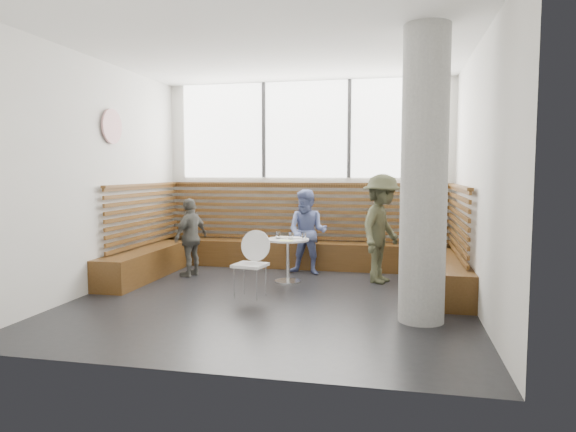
% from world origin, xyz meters
% --- Properties ---
extents(room, '(5.00, 5.00, 3.20)m').
position_xyz_m(room, '(0.00, 0.00, 1.60)').
color(room, silver).
rests_on(room, ground).
extents(booth, '(5.00, 2.50, 1.44)m').
position_xyz_m(booth, '(0.00, 1.77, 0.41)').
color(booth, '#442A11').
rests_on(booth, ground).
extents(concrete_column, '(0.50, 0.50, 3.20)m').
position_xyz_m(concrete_column, '(1.85, -0.60, 1.60)').
color(concrete_column, gray).
rests_on(concrete_column, ground).
extents(wall_art, '(0.03, 0.50, 0.50)m').
position_xyz_m(wall_art, '(-2.46, 0.40, 2.30)').
color(wall_art, white).
rests_on(wall_art, room).
extents(cafe_table, '(0.63, 0.63, 0.65)m').
position_xyz_m(cafe_table, '(-0.02, 1.07, 0.47)').
color(cafe_table, silver).
rests_on(cafe_table, ground).
extents(cafe_chair, '(0.42, 0.41, 0.87)m').
position_xyz_m(cafe_chair, '(-0.31, 0.12, 0.51)').
color(cafe_chair, white).
rests_on(cafe_chair, ground).
extents(adult_man, '(0.91, 1.18, 1.62)m').
position_xyz_m(adult_man, '(1.35, 1.33, 0.81)').
color(adult_man, '#3D402A').
rests_on(adult_man, ground).
extents(child_back, '(0.73, 0.61, 1.37)m').
position_xyz_m(child_back, '(0.17, 1.71, 0.68)').
color(child_back, '#5F6DA6').
rests_on(child_back, ground).
extents(child_left, '(0.50, 0.78, 1.23)m').
position_xyz_m(child_left, '(-1.61, 1.19, 0.62)').
color(child_left, '#55554D').
rests_on(child_left, ground).
extents(plate_near, '(0.22, 0.22, 0.02)m').
position_xyz_m(plate_near, '(-0.12, 1.17, 0.66)').
color(plate_near, white).
rests_on(plate_near, cafe_table).
extents(plate_far, '(0.21, 0.21, 0.01)m').
position_xyz_m(plate_far, '(0.08, 1.17, 0.66)').
color(plate_far, white).
rests_on(plate_far, cafe_table).
extents(glass_left, '(0.07, 0.07, 0.11)m').
position_xyz_m(glass_left, '(-0.16, 1.06, 0.71)').
color(glass_left, white).
rests_on(glass_left, cafe_table).
extents(glass_mid, '(0.07, 0.07, 0.11)m').
position_xyz_m(glass_mid, '(0.03, 1.04, 0.71)').
color(glass_mid, white).
rests_on(glass_mid, cafe_table).
extents(glass_right, '(0.06, 0.06, 0.10)m').
position_xyz_m(glass_right, '(0.23, 1.05, 0.70)').
color(glass_right, white).
rests_on(glass_right, cafe_table).
extents(menu_card, '(0.20, 0.14, 0.00)m').
position_xyz_m(menu_card, '(0.00, 0.86, 0.65)').
color(menu_card, '#A5C64C').
rests_on(menu_card, cafe_table).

